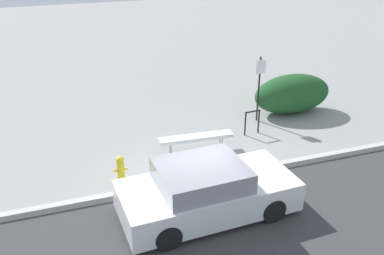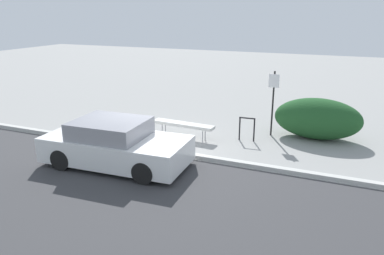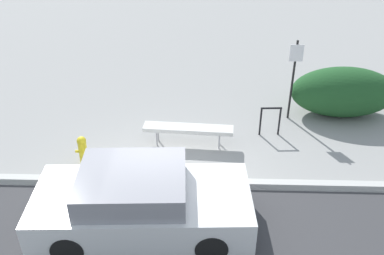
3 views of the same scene
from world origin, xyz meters
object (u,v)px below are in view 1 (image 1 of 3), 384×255
object	(u,v)px
bench	(196,137)
sign_post	(259,83)
bike_rack	(252,120)
parked_car_near	(206,191)
fire_hydrant	(121,168)

from	to	relation	value
bench	sign_post	world-z (taller)	sign_post
bike_rack	parked_car_near	distance (m)	4.57
sign_post	parked_car_near	bearing A→B (deg)	-129.01
bench	bike_rack	xyz separation A→B (m)	(2.13, 0.55, 0.03)
bench	fire_hydrant	distance (m)	2.63
bench	bike_rack	world-z (taller)	bike_rack
bench	sign_post	xyz separation A→B (m)	(2.78, 1.45, 0.91)
sign_post	bike_rack	bearing A→B (deg)	-125.73
bike_rack	fire_hydrant	world-z (taller)	bike_rack
bike_rack	parked_car_near	size ratio (longest dim) A/B	0.20
parked_car_near	bench	bearing A→B (deg)	72.21
bike_rack	sign_post	world-z (taller)	sign_post
bike_rack	parked_car_near	bearing A→B (deg)	-129.81
parked_car_near	sign_post	bearing A→B (deg)	48.25
fire_hydrant	parked_car_near	size ratio (longest dim) A/B	0.18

